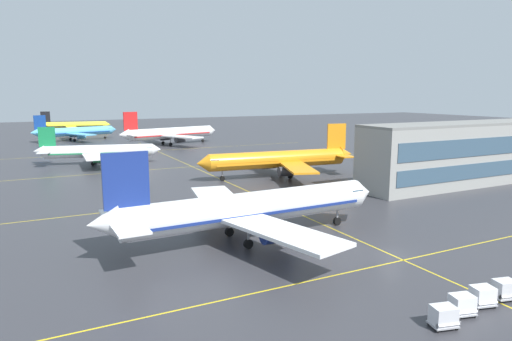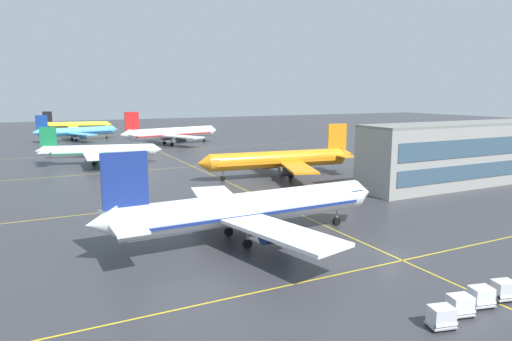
% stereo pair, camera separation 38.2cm
% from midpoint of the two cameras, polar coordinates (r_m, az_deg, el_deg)
% --- Properties ---
extents(ground_plane, '(600.00, 600.00, 0.00)m').
position_cam_midpoint_polar(ground_plane, '(56.40, 16.57, -10.21)').
color(ground_plane, '#333338').
extents(airliner_front_gate, '(40.25, 34.79, 12.54)m').
position_cam_midpoint_polar(airliner_front_gate, '(57.92, -1.07, -4.83)').
color(airliner_front_gate, white).
rests_on(airliner_front_gate, ground).
extents(airliner_second_row, '(38.15, 32.69, 11.86)m').
position_cam_midpoint_polar(airliner_second_row, '(101.97, 2.93, 1.40)').
color(airliner_second_row, orange).
rests_on(airliner_second_row, ground).
extents(airliner_third_row, '(32.53, 27.67, 10.21)m').
position_cam_midpoint_polar(airliner_third_row, '(128.14, -19.50, 2.32)').
color(airliner_third_row, white).
rests_on(airliner_third_row, ground).
extents(airliner_far_left_stand, '(39.99, 34.03, 12.56)m').
position_cam_midpoint_polar(airliner_far_left_stand, '(169.30, -10.91, 4.66)').
color(airliner_far_left_stand, white).
rests_on(airliner_far_left_stand, ground).
extents(airliner_far_right_stand, '(33.82, 28.78, 10.62)m').
position_cam_midpoint_polar(airliner_far_right_stand, '(195.22, -22.04, 4.59)').
color(airliner_far_right_stand, '#5BB7E5').
rests_on(airliner_far_right_stand, ground).
extents(airliner_distant_taxiway, '(33.06, 28.13, 10.31)m').
position_cam_midpoint_polar(airliner_distant_taxiway, '(236.58, -22.13, 5.35)').
color(airliner_distant_taxiway, yellow).
rests_on(airliner_distant_taxiway, ground).
extents(taxiway_markings, '(111.50, 164.12, 0.01)m').
position_cam_midpoint_polar(taxiway_markings, '(101.04, -4.81, -1.02)').
color(taxiway_markings, yellow).
rests_on(taxiway_markings, ground).
extents(baggage_cart_row_leftmost, '(2.87, 2.11, 1.86)m').
position_cam_midpoint_polar(baggage_cart_row_leftmost, '(41.17, 22.48, -16.76)').
color(baggage_cart_row_leftmost, '#99999E').
rests_on(baggage_cart_row_leftmost, ground).
extents(baggage_cart_row_second, '(2.87, 2.11, 1.86)m').
position_cam_midpoint_polar(baggage_cart_row_second, '(43.78, 24.48, -15.27)').
color(baggage_cart_row_second, '#99999E').
rests_on(baggage_cart_row_second, ground).
extents(baggage_cart_row_middle, '(2.87, 2.11, 1.86)m').
position_cam_midpoint_polar(baggage_cart_row_middle, '(46.24, 26.63, -14.07)').
color(baggage_cart_row_middle, '#99999E').
rests_on(baggage_cart_row_middle, ground).
extents(baggage_cart_row_fourth, '(2.87, 2.11, 1.86)m').
position_cam_midpoint_polar(baggage_cart_row_fourth, '(48.60, 28.88, -13.09)').
color(baggage_cart_row_fourth, '#99999E').
rests_on(baggage_cart_row_fourth, ground).
extents(terminal_building, '(76.86, 10.19, 12.96)m').
position_cam_midpoint_polar(terminal_building, '(114.30, 29.04, 2.32)').
color(terminal_building, gray).
rests_on(terminal_building, ground).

